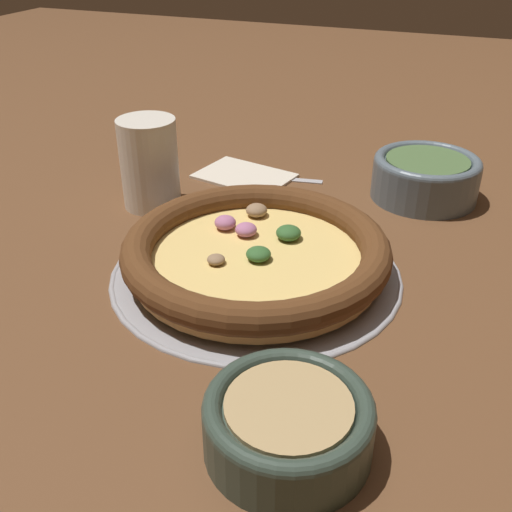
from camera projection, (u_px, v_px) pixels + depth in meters
name	position (u px, v px, depth m)	size (l,w,h in m)	color
ground_plane	(256.00, 274.00, 0.65)	(3.00, 3.00, 0.00)	brown
pizza_tray	(256.00, 271.00, 0.65)	(0.32, 0.32, 0.01)	#9E9EA3
pizza	(256.00, 252.00, 0.64)	(0.29, 0.29, 0.04)	tan
bowl_near	(288.00, 422.00, 0.43)	(0.12, 0.12, 0.05)	#334238
bowl_far	(426.00, 176.00, 0.81)	(0.14, 0.14, 0.06)	slate
drinking_cup	(149.00, 163.00, 0.78)	(0.08, 0.08, 0.12)	silver
napkin	(244.00, 175.00, 0.88)	(0.15, 0.12, 0.01)	beige
fork	(256.00, 176.00, 0.88)	(0.17, 0.05, 0.00)	#B7B7BC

